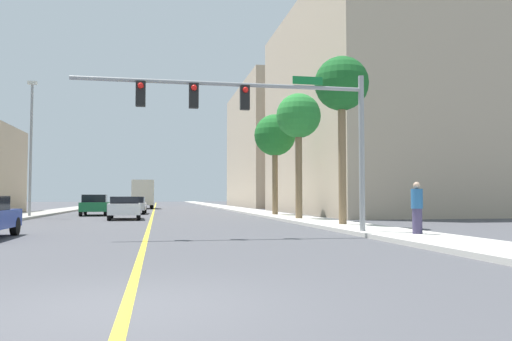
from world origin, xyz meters
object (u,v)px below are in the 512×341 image
at_px(street_lamp, 31,141).
at_px(palm_near, 342,87).
at_px(car_white, 125,207).
at_px(palm_mid, 299,118).
at_px(palm_far, 275,137).
at_px(car_silver, 133,205).
at_px(traffic_signal_mast, 264,112).
at_px(delivery_truck, 142,194).
at_px(car_green, 95,205).
at_px(pedestrian, 417,208).

relative_size(street_lamp, palm_near, 1.15).
bearing_deg(car_white, palm_mid, -23.96).
distance_m(street_lamp, palm_far, 15.98).
bearing_deg(street_lamp, palm_far, -1.76).
distance_m(palm_mid, palm_far, 6.32).
bearing_deg(car_silver, street_lamp, -131.09).
xyz_separation_m(traffic_signal_mast, palm_mid, (4.24, 10.70, 1.52)).
distance_m(traffic_signal_mast, palm_mid, 11.61).
relative_size(traffic_signal_mast, palm_mid, 1.43).
distance_m(palm_mid, delivery_truck, 33.64).
relative_size(car_green, car_white, 1.04).
bearing_deg(traffic_signal_mast, street_lamp, 123.64).
height_order(palm_mid, car_green, palm_mid).
bearing_deg(car_green, palm_mid, -43.98).
distance_m(delivery_truck, pedestrian, 45.54).
height_order(car_green, car_silver, car_green).
bearing_deg(palm_near, traffic_signal_mast, -135.59).
bearing_deg(pedestrian, palm_near, -70.05).
distance_m(palm_mid, car_white, 11.71).
bearing_deg(palm_mid, car_silver, 125.51).
distance_m(palm_near, car_silver, 23.00).
bearing_deg(car_white, car_green, 107.22).
distance_m(car_silver, pedestrian, 28.00).
height_order(palm_mid, palm_far, palm_mid).
height_order(palm_far, car_white, palm_far).
xyz_separation_m(palm_near, car_green, (-12.58, 17.20, -5.52)).
distance_m(palm_near, palm_far, 12.65).
relative_size(street_lamp, car_silver, 1.96).
bearing_deg(street_lamp, palm_near, -39.13).
bearing_deg(car_green, pedestrian, -63.65).
distance_m(traffic_signal_mast, pedestrian, 6.05).
relative_size(car_silver, delivery_truck, 0.60).
xyz_separation_m(street_lamp, car_white, (6.07, -2.96, -4.18)).
bearing_deg(palm_far, car_white, -166.00).
bearing_deg(street_lamp, car_white, -25.97).
relative_size(palm_far, car_white, 1.55).
bearing_deg(street_lamp, delivery_truck, 75.95).
xyz_separation_m(palm_far, car_silver, (-9.81, 7.33, -4.80)).
height_order(car_green, delivery_truck, delivery_truck).
bearing_deg(car_white, car_silver, 86.98).
distance_m(palm_near, delivery_truck, 39.80).
height_order(traffic_signal_mast, street_lamp, street_lamp).
xyz_separation_m(traffic_signal_mast, delivery_truck, (-5.34, 42.68, -2.61)).
bearing_deg(palm_mid, palm_near, -87.82).
height_order(car_white, car_silver, car_white).
bearing_deg(car_green, car_white, -72.79).
bearing_deg(pedestrian, delivery_truck, -59.97).
relative_size(palm_near, delivery_truck, 1.02).
distance_m(street_lamp, car_silver, 10.10).
xyz_separation_m(street_lamp, car_green, (3.54, 4.08, -4.13)).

